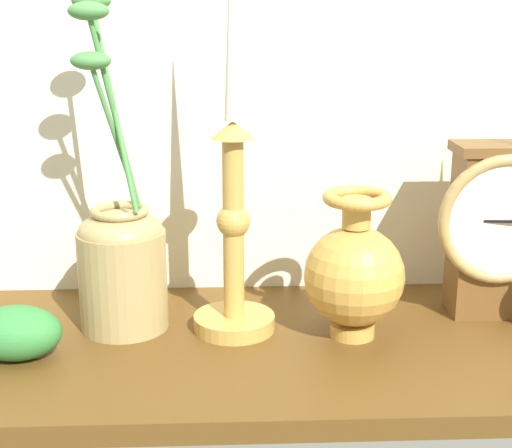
# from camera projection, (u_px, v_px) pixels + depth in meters

# --- Properties ---
(ground_plane) EXTENTS (1.00, 0.36, 0.02)m
(ground_plane) POSITION_uv_depth(u_px,v_px,m) (270.00, 349.00, 0.89)
(ground_plane) COLOR #563816
(back_wall) EXTENTS (1.20, 0.02, 0.65)m
(back_wall) POSITION_uv_depth(u_px,v_px,m) (262.00, 44.00, 0.97)
(back_wall) COLOR beige
(back_wall) RESTS_ON ground_plane
(mantel_clock) EXTENTS (0.16, 0.08, 0.22)m
(mantel_clock) POSITION_uv_depth(u_px,v_px,m) (496.00, 227.00, 0.93)
(mantel_clock) COLOR brown
(mantel_clock) RESTS_ON ground_plane
(candlestick_tall_center) EXTENTS (0.10, 0.10, 0.46)m
(candlestick_tall_center) POSITION_uv_depth(u_px,v_px,m) (233.00, 225.00, 0.88)
(candlestick_tall_center) COLOR #BB9343
(candlestick_tall_center) RESTS_ON ground_plane
(brass_vase_bulbous) EXTENTS (0.12, 0.12, 0.17)m
(brass_vase_bulbous) POSITION_uv_depth(u_px,v_px,m) (354.00, 272.00, 0.88)
(brass_vase_bulbous) COLOR gold
(brass_vase_bulbous) RESTS_ON ground_plane
(brass_vase_jar) EXTENTS (0.10, 0.10, 0.39)m
(brass_vase_jar) POSITION_uv_depth(u_px,v_px,m) (121.00, 255.00, 0.90)
(brass_vase_jar) COLOR #9E8A56
(brass_vase_jar) RESTS_ON ground_plane
(ivy_sprig) EXTENTS (0.10, 0.07, 0.06)m
(ivy_sprig) POSITION_uv_depth(u_px,v_px,m) (16.00, 333.00, 0.83)
(ivy_sprig) COLOR #327B38
(ivy_sprig) RESTS_ON ground_plane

